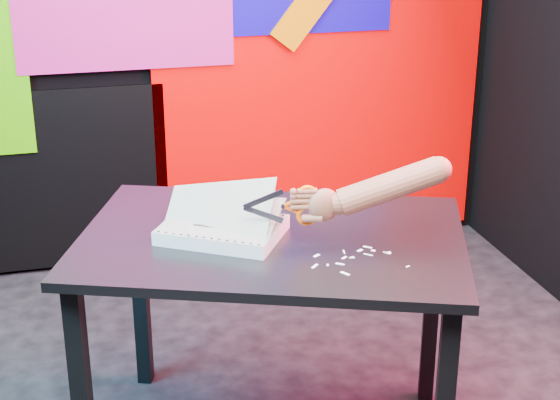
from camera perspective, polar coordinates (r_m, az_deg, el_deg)
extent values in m
cube|color=black|center=(1.09, 16.05, -2.76)|extent=(3.00, 0.01, 2.70)
cube|color=#DB0000|center=(4.10, 2.73, 8.02)|extent=(1.60, 0.02, 1.60)
cube|color=black|center=(4.05, -16.69, 1.06)|extent=(1.30, 0.02, 0.85)
cube|color=black|center=(2.59, -13.04, -12.59)|extent=(0.06, 0.06, 0.72)
cube|color=black|center=(3.12, -9.25, -6.16)|extent=(0.06, 0.06, 0.72)
cube|color=black|center=(3.03, 10.02, -7.14)|extent=(0.06, 0.06, 0.72)
cube|color=black|center=(2.58, -0.54, -2.68)|extent=(1.34, 1.12, 0.03)
cube|color=silver|center=(2.57, -3.85, -2.00)|extent=(0.43, 0.40, 0.04)
cube|color=beige|center=(2.56, -3.86, -1.56)|extent=(0.42, 0.40, 0.00)
cube|color=beige|center=(2.56, -3.86, -1.47)|extent=(0.41, 0.38, 0.10)
cube|color=beige|center=(2.56, -4.16, -0.87)|extent=(0.38, 0.36, 0.18)
cylinder|color=black|center=(2.52, -8.07, -2.09)|extent=(0.01, 0.01, 0.00)
cylinder|color=black|center=(2.51, -7.58, -2.15)|extent=(0.01, 0.01, 0.00)
cylinder|color=black|center=(2.50, -7.09, -2.22)|extent=(0.01, 0.01, 0.00)
cylinder|color=black|center=(2.49, -6.59, -2.29)|extent=(0.01, 0.01, 0.00)
cylinder|color=black|center=(2.48, -6.09, -2.35)|extent=(0.01, 0.01, 0.00)
cylinder|color=black|center=(2.47, -5.59, -2.42)|extent=(0.01, 0.01, 0.00)
cylinder|color=black|center=(2.46, -5.08, -2.49)|extent=(0.01, 0.01, 0.00)
cylinder|color=black|center=(2.46, -4.57, -2.56)|extent=(0.01, 0.01, 0.00)
cylinder|color=black|center=(2.45, -4.05, -2.63)|extent=(0.01, 0.01, 0.00)
cylinder|color=black|center=(2.44, -3.53, -2.70)|extent=(0.01, 0.01, 0.00)
cylinder|color=black|center=(2.43, -3.01, -2.76)|extent=(0.01, 0.01, 0.00)
cylinder|color=black|center=(2.42, -2.48, -2.83)|extent=(0.01, 0.01, 0.00)
cylinder|color=black|center=(2.42, -1.95, -2.90)|extent=(0.01, 0.01, 0.00)
cylinder|color=black|center=(2.41, -1.42, -2.97)|extent=(0.01, 0.01, 0.00)
cylinder|color=black|center=(2.71, -6.03, -0.28)|extent=(0.01, 0.01, 0.00)
cylinder|color=black|center=(2.70, -5.56, -0.33)|extent=(0.01, 0.01, 0.00)
cylinder|color=black|center=(2.69, -5.10, -0.39)|extent=(0.01, 0.01, 0.00)
cylinder|color=black|center=(2.69, -4.63, -0.44)|extent=(0.01, 0.01, 0.00)
cylinder|color=black|center=(2.68, -4.16, -0.50)|extent=(0.01, 0.01, 0.00)
cylinder|color=black|center=(2.67, -3.69, -0.56)|extent=(0.01, 0.01, 0.00)
cylinder|color=black|center=(2.66, -3.21, -0.61)|extent=(0.01, 0.01, 0.00)
cylinder|color=black|center=(2.65, -2.73, -0.67)|extent=(0.01, 0.01, 0.00)
cylinder|color=black|center=(2.65, -2.25, -0.73)|extent=(0.01, 0.01, 0.00)
cylinder|color=black|center=(2.64, -1.76, -0.78)|extent=(0.01, 0.01, 0.00)
cylinder|color=black|center=(2.63, -1.28, -0.84)|extent=(0.01, 0.01, 0.00)
cylinder|color=black|center=(2.62, -0.79, -0.90)|extent=(0.01, 0.01, 0.00)
cylinder|color=black|center=(2.62, -0.29, -0.96)|extent=(0.01, 0.01, 0.00)
cylinder|color=black|center=(2.61, 0.20, -1.02)|extent=(0.01, 0.01, 0.00)
cube|color=black|center=(2.63, -5.17, -0.97)|extent=(0.06, 0.04, 0.00)
cube|color=black|center=(2.58, -3.27, -1.36)|extent=(0.04, 0.03, 0.00)
cube|color=black|center=(2.54, -4.92, -1.74)|extent=(0.08, 0.05, 0.00)
cube|color=black|center=(2.49, -2.75, -2.19)|extent=(0.04, 0.03, 0.00)
cube|color=#9098AE|center=(2.45, -1.12, 0.05)|extent=(0.12, 0.02, 0.06)
cube|color=#9098AE|center=(2.46, -1.12, -0.95)|extent=(0.12, 0.02, 0.06)
cylinder|color=#9098AE|center=(2.46, 0.19, -0.42)|extent=(0.01, 0.01, 0.01)
cube|color=#FF5F05|center=(2.46, 0.66, -0.60)|extent=(0.04, 0.02, 0.02)
cube|color=#FF5F05|center=(2.46, 0.66, -0.20)|extent=(0.04, 0.02, 0.02)
torus|color=#FF5F05|center=(2.45, 1.82, 0.29)|extent=(0.07, 0.02, 0.06)
torus|color=#FF5F05|center=(2.48, 1.80, -1.03)|extent=(0.07, 0.02, 0.06)
ellipsoid|color=#9F4B34|center=(2.47, 2.95, -0.34)|extent=(0.10, 0.06, 0.10)
cylinder|color=#9F4B34|center=(2.47, 1.81, -0.45)|extent=(0.08, 0.03, 0.02)
cylinder|color=#9F4B34|center=(2.46, 1.81, -0.07)|extent=(0.07, 0.03, 0.02)
cylinder|color=#9F4B34|center=(2.46, 1.82, 0.28)|extent=(0.06, 0.03, 0.02)
cylinder|color=#9F4B34|center=(2.45, 1.82, 0.58)|extent=(0.06, 0.03, 0.02)
cylinder|color=#9F4B34|center=(2.47, 2.17, -1.23)|extent=(0.07, 0.05, 0.03)
cylinder|color=#9F4B34|center=(2.48, 4.05, -0.22)|extent=(0.07, 0.07, 0.07)
cylinder|color=#9F4B34|center=(2.48, 7.30, 0.90)|extent=(0.32, 0.13, 0.17)
sphere|color=#9F4B34|center=(2.50, 10.52, 2.01)|extent=(0.08, 0.08, 0.08)
cube|color=white|center=(2.48, 7.17, -3.50)|extent=(0.02, 0.02, 0.00)
cube|color=white|center=(2.38, 2.33, -4.41)|extent=(0.03, 0.03, 0.00)
cube|color=white|center=(2.44, 4.80, -3.85)|extent=(0.02, 0.01, 0.00)
cube|color=white|center=(2.49, 6.22, -3.36)|extent=(0.02, 0.01, 0.00)
cube|color=white|center=(2.48, 7.11, -3.45)|extent=(0.02, 0.01, 0.00)
cube|color=white|center=(2.51, 5.85, -3.14)|extent=(0.03, 0.02, 0.00)
cube|color=white|center=(2.44, 2.45, -3.71)|extent=(0.02, 0.02, 0.00)
cube|color=white|center=(2.44, 4.78, -3.81)|extent=(0.01, 0.01, 0.00)
cube|color=white|center=(2.46, 5.88, -3.63)|extent=(0.02, 0.02, 0.00)
cube|color=white|center=(2.40, 4.01, -4.26)|extent=(0.03, 0.02, 0.00)
cube|color=white|center=(2.47, 4.27, -3.46)|extent=(0.01, 0.02, 0.00)
cube|color=white|center=(2.39, 3.19, -4.34)|extent=(0.01, 0.01, 0.00)
cube|color=white|center=(2.34, 4.35, -4.89)|extent=(0.02, 0.03, 0.00)
cube|color=white|center=(2.44, 4.30, -3.84)|extent=(0.02, 0.02, 0.00)
cube|color=white|center=(2.48, 5.34, -3.35)|extent=(0.02, 0.02, 0.00)
cube|color=white|center=(2.40, 8.50, -4.39)|extent=(0.01, 0.01, 0.00)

